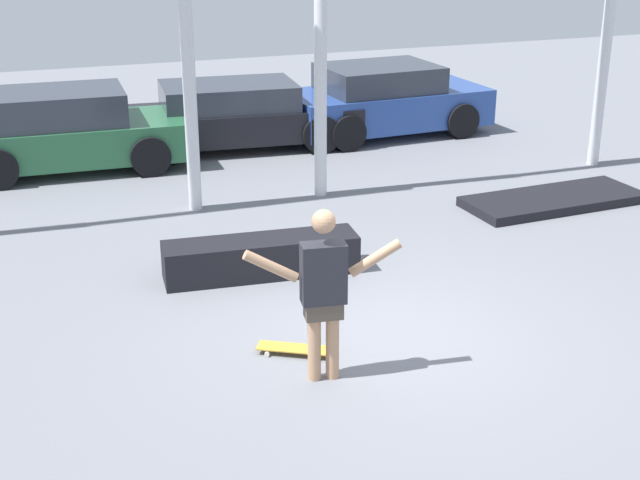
{
  "coord_description": "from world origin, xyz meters",
  "views": [
    {
      "loc": [
        -3.63,
        -7.96,
        4.52
      ],
      "look_at": [
        -0.38,
        1.07,
        0.8
      ],
      "focal_mm": 50.0,
      "sensor_mm": 36.0,
      "label": 1
    }
  ],
  "objects_px": {
    "manual_pad": "(554,200)",
    "parked_car_blue": "(384,100)",
    "skateboarder": "(323,288)",
    "parked_car_black": "(236,115)",
    "grind_box": "(261,257)",
    "parked_car_green": "(68,131)",
    "skateboard": "(294,349)"
  },
  "relations": [
    {
      "from": "manual_pad",
      "to": "parked_car_blue",
      "type": "height_order",
      "value": "parked_car_blue"
    },
    {
      "from": "skateboarder",
      "to": "parked_car_blue",
      "type": "distance_m",
      "value": 9.92
    },
    {
      "from": "parked_car_blue",
      "to": "parked_car_black",
      "type": "bearing_deg",
      "value": 176.47
    },
    {
      "from": "parked_car_black",
      "to": "parked_car_blue",
      "type": "height_order",
      "value": "parked_car_blue"
    },
    {
      "from": "grind_box",
      "to": "parked_car_black",
      "type": "bearing_deg",
      "value": 78.0
    },
    {
      "from": "parked_car_black",
      "to": "parked_car_blue",
      "type": "bearing_deg",
      "value": 4.59
    },
    {
      "from": "parked_car_green",
      "to": "manual_pad",
      "type": "bearing_deg",
      "value": -31.44
    },
    {
      "from": "skateboarder",
      "to": "parked_car_green",
      "type": "height_order",
      "value": "skateboarder"
    },
    {
      "from": "skateboard",
      "to": "parked_car_blue",
      "type": "xyz_separation_m",
      "value": [
        4.63,
        8.26,
        0.62
      ]
    },
    {
      "from": "grind_box",
      "to": "parked_car_black",
      "type": "height_order",
      "value": "parked_car_black"
    },
    {
      "from": "skateboarder",
      "to": "parked_car_black",
      "type": "xyz_separation_m",
      "value": [
        1.45,
        8.84,
        -0.37
      ]
    },
    {
      "from": "skateboarder",
      "to": "parked_car_black",
      "type": "bearing_deg",
      "value": 88.93
    },
    {
      "from": "grind_box",
      "to": "parked_car_black",
      "type": "relative_size",
      "value": 0.53
    },
    {
      "from": "parked_car_black",
      "to": "skateboarder",
      "type": "bearing_deg",
      "value": -94.63
    },
    {
      "from": "manual_pad",
      "to": "parked_car_blue",
      "type": "bearing_deg",
      "value": 98.36
    },
    {
      "from": "skateboarder",
      "to": "parked_car_blue",
      "type": "bearing_deg",
      "value": 71.19
    },
    {
      "from": "skateboard",
      "to": "grind_box",
      "type": "height_order",
      "value": "grind_box"
    },
    {
      "from": "manual_pad",
      "to": "parked_car_green",
      "type": "distance_m",
      "value": 8.33
    },
    {
      "from": "parked_car_black",
      "to": "skateboard",
      "type": "bearing_deg",
      "value": -96.07
    },
    {
      "from": "grind_box",
      "to": "manual_pad",
      "type": "relative_size",
      "value": 0.86
    },
    {
      "from": "skateboarder",
      "to": "grind_box",
      "type": "bearing_deg",
      "value": 95.09
    },
    {
      "from": "grind_box",
      "to": "parked_car_blue",
      "type": "bearing_deg",
      "value": 54.49
    },
    {
      "from": "skateboarder",
      "to": "grind_box",
      "type": "distance_m",
      "value": 2.83
    },
    {
      "from": "skateboard",
      "to": "grind_box",
      "type": "distance_m",
      "value": 2.17
    },
    {
      "from": "manual_pad",
      "to": "parked_car_black",
      "type": "distance_m",
      "value": 6.3
    },
    {
      "from": "grind_box",
      "to": "parked_car_blue",
      "type": "height_order",
      "value": "parked_car_blue"
    },
    {
      "from": "skateboard",
      "to": "skateboarder",
      "type": "bearing_deg",
      "value": -47.83
    },
    {
      "from": "grind_box",
      "to": "parked_car_black",
      "type": "distance_m",
      "value": 6.27
    },
    {
      "from": "manual_pad",
      "to": "grind_box",
      "type": "bearing_deg",
      "value": -167.61
    },
    {
      "from": "skateboard",
      "to": "parked_car_green",
      "type": "bearing_deg",
      "value": 131.54
    },
    {
      "from": "manual_pad",
      "to": "parked_car_green",
      "type": "height_order",
      "value": "parked_car_green"
    },
    {
      "from": "grind_box",
      "to": "parked_car_green",
      "type": "height_order",
      "value": "parked_car_green"
    }
  ]
}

